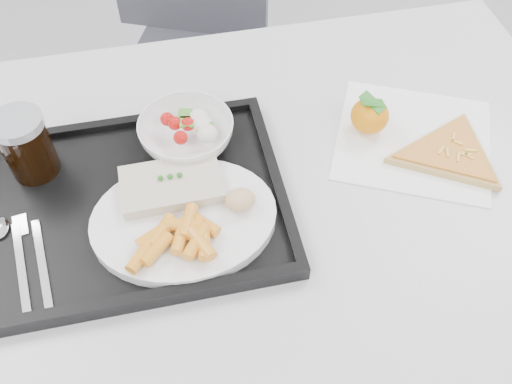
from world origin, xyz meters
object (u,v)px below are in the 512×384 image
Objects in this scene: dinner_plate at (184,219)px; tangerine at (370,116)px; cola_glass at (26,144)px; table at (242,215)px; tray at (135,204)px; pizza_slice at (450,153)px; chair at (197,32)px; salad_bowl at (186,133)px.

tangerine is (0.33, 0.14, 0.01)m from dinner_plate.
dinner_plate is 0.27m from cola_glass.
dinner_plate is at bearing -157.47° from tangerine.
tray is (-0.16, -0.00, 0.08)m from table.
table is at bearing 179.09° from pizza_slice.
chair is at bearing 88.48° from table.
chair reaches higher than tray.
chair is 0.81m from pizza_slice.
table is 5.08× the size of pizza_slice.
salad_bowl reaches higher than pizza_slice.
table is 2.67× the size of tray.
pizza_slice is at bearing -14.53° from salad_bowl.
tray is 0.09m from dinner_plate.
tray is 0.41m from tangerine.
tangerine reaches higher than tray.
tray is 1.67× the size of dinner_plate.
tangerine is at bearing -71.10° from chair.
cola_glass is 0.46× the size of pizza_slice.
pizza_slice is (0.41, -0.11, -0.03)m from salad_bowl.
pizza_slice is at bearing -0.50° from tray.
salad_bowl reaches higher than table.
table is 0.16m from salad_bowl.
pizza_slice is (0.32, -0.71, 0.22)m from chair.
pizza_slice is at bearing 6.46° from dinner_plate.
pizza_slice reaches higher than table.
chair is 2.07× the size of tray.
cola_glass is (-0.33, -0.61, 0.28)m from chair.
chair is 12.65× the size of tangerine.
dinner_plate is (0.07, -0.05, 0.02)m from tray.
pizza_slice is (0.44, 0.05, -0.01)m from dinner_plate.
dinner_plate is at bearing -149.86° from table.
chair is 0.76m from tray.
table is at bearing -17.49° from cola_glass.
dinner_plate is 0.16m from salad_bowl.
tangerine is 0.14m from pizza_slice.
table is at bearing -91.52° from chair.
tray is at bearing -132.82° from salad_bowl.
table is 0.72m from chair.
tangerine is (0.54, -0.02, -0.04)m from cola_glass.
tray is at bearing -104.41° from chair.
cola_glass is (-0.24, -0.00, 0.03)m from salad_bowl.
chair is 0.66m from salad_bowl.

